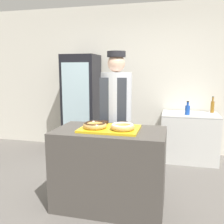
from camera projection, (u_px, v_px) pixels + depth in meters
The scene contains 13 objects.
ground_plane at pixel (110, 205), 2.86m from camera, with size 14.00×14.00×0.00m, color #66605B.
wall_back at pixel (138, 79), 4.67m from camera, with size 8.00×0.06×2.70m.
display_counter at pixel (110, 168), 2.79m from camera, with size 1.20×0.67×0.88m.
serving_tray at pixel (110, 129), 2.71m from camera, with size 0.63×0.46×0.02m.
donut_chocolate_glaze at pixel (95, 125), 2.69m from camera, with size 0.26×0.26×0.06m.
donut_light_glaze at pixel (123, 126), 2.62m from camera, with size 0.26×0.26×0.06m.
brownie_back_left at pixel (104, 122), 2.90m from camera, with size 0.09×0.09×0.03m.
brownie_back_right at pixel (123, 123), 2.85m from camera, with size 0.09×0.09×0.03m.
baker_person at pixel (116, 115), 3.37m from camera, with size 0.41×0.41×1.77m.
beverage_fridge at pixel (82, 104), 4.61m from camera, with size 0.60×0.59×1.80m.
chest_freezer at pixel (189, 137), 4.24m from camera, with size 0.91×0.65×0.80m.
bottle_blue at pixel (187, 110), 4.05m from camera, with size 0.08×0.08×0.22m.
bottle_amber at pixel (212, 106), 4.26m from camera, with size 0.06×0.06×0.28m.
Camera 1 is at (0.65, -2.56, 1.53)m, focal length 40.00 mm.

